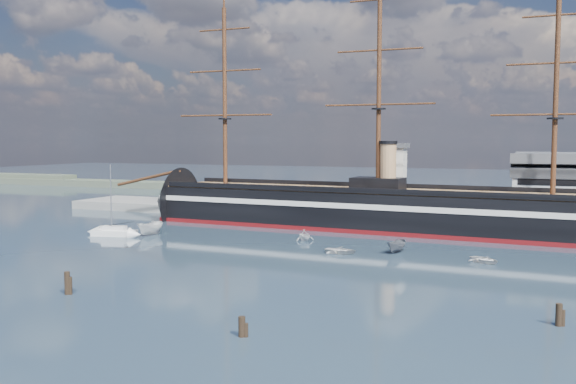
% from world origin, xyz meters
% --- Properties ---
extents(ground, '(600.00, 600.00, 0.00)m').
position_xyz_m(ground, '(0.00, 40.00, 0.00)').
color(ground, '#1E2F43').
rests_on(ground, ground).
extents(quay, '(180.00, 18.00, 2.00)m').
position_xyz_m(quay, '(10.00, 76.00, 0.00)').
color(quay, slate).
rests_on(quay, ground).
extents(quay_tower, '(5.00, 5.00, 15.00)m').
position_xyz_m(quay_tower, '(3.00, 73.00, 9.75)').
color(quay_tower, silver).
rests_on(quay_tower, ground).
extents(shoreline, '(120.00, 10.00, 4.00)m').
position_xyz_m(shoreline, '(-139.23, 135.00, 1.45)').
color(shoreline, '#3F4C38').
rests_on(shoreline, ground).
extents(warship, '(113.31, 21.21, 53.94)m').
position_xyz_m(warship, '(-1.31, 60.00, 4.04)').
color(warship, black).
rests_on(warship, ground).
extents(sailboat, '(8.60, 4.28, 13.22)m').
position_xyz_m(sailboat, '(-40.07, 32.35, 0.84)').
color(sailboat, white).
rests_on(sailboat, ground).
extents(motorboat_a, '(7.88, 3.25, 3.10)m').
position_xyz_m(motorboat_a, '(-34.53, 35.81, 0.00)').
color(motorboat_a, silver).
rests_on(motorboat_a, ground).
extents(motorboat_b, '(1.38, 3.16, 1.45)m').
position_xyz_m(motorboat_b, '(4.12, 30.76, 0.00)').
color(motorboat_b, silver).
rests_on(motorboat_b, ground).
extents(motorboat_c, '(6.46, 3.41, 2.45)m').
position_xyz_m(motorboat_c, '(12.01, 34.83, 0.00)').
color(motorboat_c, slate).
rests_on(motorboat_c, ground).
extents(motorboat_d, '(6.02, 6.09, 2.19)m').
position_xyz_m(motorboat_d, '(-5.71, 40.70, 0.00)').
color(motorboat_d, silver).
rests_on(motorboat_d, ground).
extents(motorboat_e, '(2.65, 3.04, 1.36)m').
position_xyz_m(motorboat_e, '(25.62, 31.45, 0.00)').
color(motorboat_e, silver).
rests_on(motorboat_e, ground).
extents(piling_near_left, '(0.64, 0.64, 3.34)m').
position_xyz_m(piling_near_left, '(-16.79, -6.43, 0.00)').
color(piling_near_left, black).
rests_on(piling_near_left, ground).
extents(piling_near_mid, '(0.64, 0.64, 2.56)m').
position_xyz_m(piling_near_mid, '(8.83, -13.06, 0.00)').
color(piling_near_mid, black).
rests_on(piling_near_mid, ground).
extents(piling_far_right, '(0.64, 0.64, 2.87)m').
position_xyz_m(piling_far_right, '(35.21, 1.47, 0.00)').
color(piling_far_right, black).
rests_on(piling_far_right, ground).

